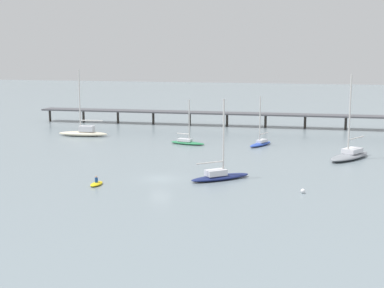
% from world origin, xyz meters
% --- Properties ---
extents(ground_plane, '(400.00, 400.00, 0.00)m').
position_xyz_m(ground_plane, '(0.00, 0.00, 0.00)').
color(ground_plane, gray).
extents(pier, '(81.03, 5.76, 6.33)m').
position_xyz_m(pier, '(15.68, 49.45, 3.46)').
color(pier, '#4C4C51').
rests_on(pier, ground_plane).
extents(sailboat_gray, '(7.26, 9.48, 12.25)m').
position_xyz_m(sailboat_gray, '(23.21, 18.38, 0.68)').
color(sailboat_gray, gray).
rests_on(sailboat_gray, ground_plane).
extents(sailboat_navy, '(7.33, 6.78, 9.84)m').
position_xyz_m(sailboat_navy, '(7.19, 1.05, 0.62)').
color(sailboat_navy, navy).
rests_on(sailboat_navy, ground_plane).
extents(sailboat_green, '(6.35, 2.93, 7.50)m').
position_xyz_m(sailboat_green, '(-2.74, 25.38, 0.49)').
color(sailboat_green, '#287F4C').
rests_on(sailboat_green, ground_plane).
extents(sailboat_cream, '(9.35, 2.83, 12.12)m').
position_xyz_m(sailboat_cream, '(-23.23, 29.82, 0.79)').
color(sailboat_cream, beige).
rests_on(sailboat_cream, ground_plane).
extents(sailboat_blue, '(3.86, 6.20, 8.14)m').
position_xyz_m(sailboat_blue, '(9.38, 26.78, 0.55)').
color(sailboat_blue, '#2D4CB7').
rests_on(sailboat_blue, ground_plane).
extents(dinghy_yellow, '(1.20, 2.51, 1.14)m').
position_xyz_m(dinghy_yellow, '(-6.32, -4.96, 0.22)').
color(dinghy_yellow, yellow).
rests_on(dinghy_yellow, ground_plane).
extents(mooring_buoy_mid, '(0.52, 0.52, 0.52)m').
position_xyz_m(mooring_buoy_mid, '(17.32, -3.28, 0.26)').
color(mooring_buoy_mid, silver).
rests_on(mooring_buoy_mid, ground_plane).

